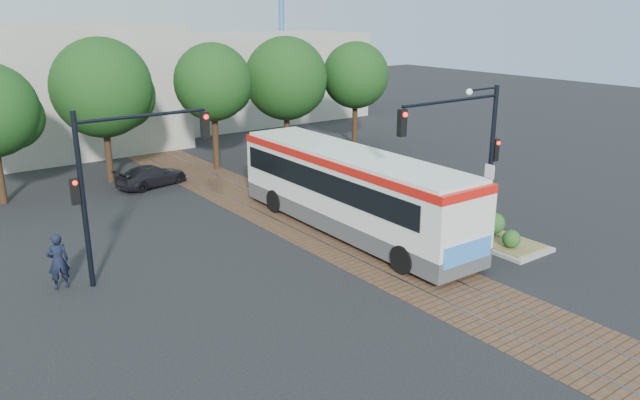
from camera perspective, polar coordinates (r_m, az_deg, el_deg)
The scene contains 10 objects.
ground at distance 23.79m, azimuth 5.50°, elevation -5.30°, with size 120.00×120.00×0.00m, color black.
trackbed at distance 26.67m, azimuth -0.25°, elevation -2.67°, with size 3.60×40.00×0.02m.
tree_row at distance 36.61m, azimuth -10.48°, elevation 10.30°, with size 26.40×5.60×7.67m.
warehouses at distance 47.47m, azimuth -19.10°, elevation 9.92°, with size 40.00×13.00×8.00m.
city_bus at distance 25.96m, azimuth 2.81°, elevation 1.16°, with size 2.97×12.82×3.42m.
traffic_island at distance 26.42m, azimuth 14.65°, elevation -2.70°, with size 2.20×5.20×1.13m.
signal_pole_main at distance 24.74m, azimuth 13.75°, elevation 5.25°, with size 5.49×0.46×6.00m.
signal_pole_left at distance 21.84m, azimuth -18.23°, elevation 2.54°, with size 4.99×0.34×6.00m.
officer at distance 22.62m, azimuth -22.83°, elevation -5.19°, with size 0.71×0.47×1.95m, color black.
parked_car at distance 34.10m, azimuth -15.14°, elevation 2.15°, with size 1.58×3.88×1.13m, color black.
Camera 1 is at (-14.87, -16.20, 9.07)m, focal length 35.00 mm.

